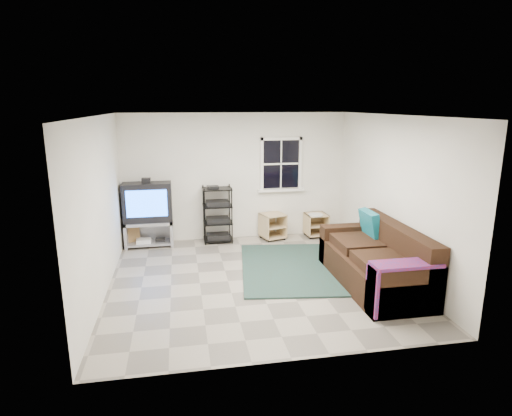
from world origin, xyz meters
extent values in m
plane|color=gray|center=(0.00, 0.00, 0.00)|extent=(4.60, 4.60, 0.00)
plane|color=white|center=(0.00, 0.00, 2.60)|extent=(4.60, 4.60, 0.00)
plane|color=white|center=(0.00, 2.30, 1.30)|extent=(4.60, 0.00, 4.60)
plane|color=white|center=(0.00, -2.30, 1.30)|extent=(4.60, 0.00, 4.60)
plane|color=white|center=(-2.30, 0.00, 1.30)|extent=(0.00, 4.60, 4.60)
plane|color=white|center=(2.30, 0.00, 1.30)|extent=(0.00, 4.60, 4.60)
cube|color=black|center=(0.95, 2.28, 1.55)|extent=(0.80, 0.01, 1.02)
cube|color=white|center=(0.95, 2.26, 2.07)|extent=(0.88, 0.06, 0.06)
cube|color=white|center=(0.95, 2.25, 1.00)|extent=(0.98, 0.14, 0.05)
cube|color=white|center=(0.54, 2.26, 1.55)|extent=(0.06, 0.06, 1.10)
cube|color=white|center=(1.36, 2.26, 1.55)|extent=(0.06, 0.06, 1.10)
cube|color=white|center=(0.95, 2.27, 1.55)|extent=(0.78, 0.04, 0.04)
cube|color=#96969D|center=(-1.78, 2.04, 0.49)|extent=(0.93, 0.47, 0.06)
cube|color=#96969D|center=(-2.22, 2.04, 0.26)|extent=(0.06, 0.47, 0.51)
cube|color=#96969D|center=(-1.34, 2.04, 0.26)|extent=(0.06, 0.47, 0.51)
cube|color=#96969D|center=(-1.78, 2.04, 0.07)|extent=(0.82, 0.43, 0.04)
cube|color=#96969D|center=(-1.78, 2.25, 0.26)|extent=(0.93, 0.04, 0.51)
cube|color=silver|center=(-1.89, 2.00, 0.12)|extent=(0.28, 0.22, 0.07)
cube|color=black|center=(-1.58, 2.04, 0.11)|extent=(0.19, 0.17, 0.06)
cube|color=black|center=(-1.78, 2.04, 0.90)|extent=(0.93, 0.39, 0.77)
cube|color=#1E63FF|center=(-1.78, 1.83, 0.91)|extent=(0.77, 0.01, 0.52)
cube|color=black|center=(-1.78, 2.04, 1.33)|extent=(0.17, 0.12, 0.09)
cylinder|color=black|center=(-0.68, 1.88, 0.58)|extent=(0.02, 0.02, 1.16)
cylinder|color=black|center=(-0.14, 1.88, 0.58)|extent=(0.02, 0.02, 1.16)
cylinder|color=black|center=(-0.68, 2.26, 0.58)|extent=(0.02, 0.02, 1.16)
cylinder|color=black|center=(-0.14, 2.26, 0.58)|extent=(0.02, 0.02, 1.16)
cube|color=black|center=(-0.41, 2.07, 0.05)|extent=(0.58, 0.42, 0.02)
cube|color=black|center=(-0.41, 2.07, 0.11)|extent=(0.45, 0.34, 0.09)
cube|color=black|center=(-0.41, 2.07, 0.40)|extent=(0.58, 0.42, 0.02)
cube|color=black|center=(-0.41, 2.07, 0.46)|extent=(0.45, 0.34, 0.09)
cube|color=black|center=(-0.41, 2.07, 0.76)|extent=(0.58, 0.42, 0.02)
cube|color=black|center=(-0.41, 2.07, 0.81)|extent=(0.45, 0.34, 0.09)
cube|color=black|center=(-0.41, 2.07, 1.11)|extent=(0.58, 0.42, 0.02)
cube|color=tan|center=(0.74, 2.05, 0.53)|extent=(0.56, 0.56, 0.02)
cube|color=tan|center=(0.74, 2.05, 0.06)|extent=(0.56, 0.56, 0.02)
cube|color=tan|center=(0.53, 1.99, 0.29)|extent=(0.15, 0.44, 0.49)
cube|color=tan|center=(0.94, 2.11, 0.29)|extent=(0.15, 0.44, 0.49)
cube|color=tan|center=(0.67, 2.26, 0.29)|extent=(0.40, 0.14, 0.49)
cube|color=tan|center=(0.74, 2.05, 0.27)|extent=(0.52, 0.53, 0.02)
cylinder|color=black|center=(0.61, 1.83, 0.02)|extent=(0.05, 0.05, 0.05)
cylinder|color=black|center=(0.86, 2.28, 0.02)|extent=(0.05, 0.05, 0.05)
cube|color=tan|center=(1.69, 2.06, 0.48)|extent=(0.46, 0.46, 0.02)
cube|color=tan|center=(1.69, 2.06, 0.06)|extent=(0.46, 0.46, 0.02)
cube|color=tan|center=(1.48, 2.05, 0.27)|extent=(0.04, 0.44, 0.44)
cube|color=tan|center=(1.90, 2.07, 0.27)|extent=(0.04, 0.44, 0.44)
cube|color=tan|center=(1.68, 2.27, 0.27)|extent=(0.40, 0.04, 0.44)
cube|color=tan|center=(1.69, 2.06, 0.25)|extent=(0.42, 0.44, 0.02)
cylinder|color=black|center=(1.52, 1.88, 0.02)|extent=(0.05, 0.05, 0.05)
cylinder|color=black|center=(1.85, 2.24, 0.02)|extent=(0.05, 0.05, 0.05)
cylinder|color=silver|center=(1.64, 1.96, 0.50)|extent=(0.31, 0.31, 0.02)
cube|color=black|center=(1.77, -0.53, 0.24)|extent=(1.01, 2.24, 0.47)
cube|color=black|center=(2.14, -0.53, 0.71)|extent=(0.27, 2.24, 0.48)
cube|color=black|center=(1.77, 0.45, 0.35)|extent=(1.01, 0.27, 0.69)
cube|color=black|center=(1.77, -1.52, 0.35)|extent=(1.01, 0.27, 0.69)
cube|color=black|center=(1.68, -0.98, 0.54)|extent=(0.67, 0.81, 0.15)
cube|color=black|center=(1.68, -0.08, 0.54)|extent=(0.67, 0.81, 0.15)
cube|color=#167A89|center=(1.97, 0.08, 0.81)|extent=(0.22, 0.54, 0.47)
cube|color=navy|center=(1.74, -1.52, 0.72)|extent=(0.93, 0.34, 0.04)
cube|color=navy|center=(1.28, -1.52, 0.37)|extent=(0.04, 0.34, 0.65)
cube|color=black|center=(0.72, 0.36, 0.01)|extent=(2.05, 2.61, 0.03)
cube|color=#A5794A|center=(-2.15, 2.15, 0.22)|extent=(0.35, 0.29, 0.43)
camera|label=1|loc=(-1.15, -6.35, 2.77)|focal=30.00mm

